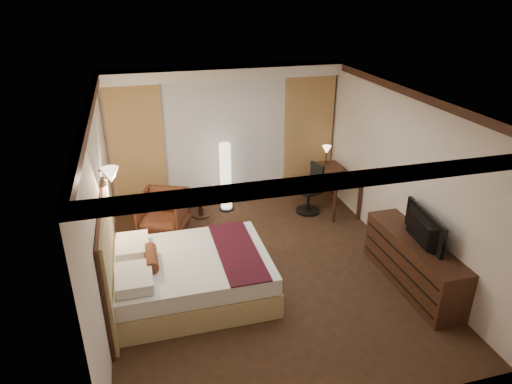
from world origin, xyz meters
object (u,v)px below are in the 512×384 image
object	(u,v)px
floor_lamp	(226,177)
office_chair	(309,189)
bed	(193,276)
armchair	(163,210)
television	(418,222)
desk	(334,190)
side_table	(201,204)
dresser	(413,263)

from	to	relation	value
floor_lamp	office_chair	distance (m)	1.61
bed	armchair	world-z (taller)	armchair
bed	television	size ratio (longest dim) A/B	2.05
bed	office_chair	size ratio (longest dim) A/B	2.20
floor_lamp	desk	size ratio (longest dim) A/B	1.09
armchair	side_table	bearing A→B (deg)	50.15
bed	floor_lamp	world-z (taller)	floor_lamp
bed	side_table	bearing A→B (deg)	78.77
armchair	dresser	world-z (taller)	armchair
office_chair	television	distance (m)	2.74
floor_lamp	office_chair	bearing A→B (deg)	-19.24
desk	office_chair	size ratio (longest dim) A/B	1.29
dresser	television	distance (m)	0.68
side_table	floor_lamp	size ratio (longest dim) A/B	0.36
armchair	dresser	bearing A→B (deg)	-14.53
bed	desk	distance (m)	3.70
armchair	dresser	distance (m)	4.27
office_chair	dresser	xyz separation A→B (m)	(0.61, -2.62, -0.11)
armchair	desk	xyz separation A→B (m)	(3.32, 0.05, -0.03)
floor_lamp	television	world-z (taller)	floor_lamp
armchair	television	world-z (taller)	television
dresser	side_table	bearing A→B (deg)	131.55
television	armchair	bearing A→B (deg)	58.65
armchair	desk	size ratio (longest dim) A/B	0.64
dresser	television	size ratio (longest dim) A/B	1.87
armchair	dresser	xyz separation A→B (m)	(3.37, -2.62, -0.02)
armchair	office_chair	bearing A→B (deg)	23.30
television	side_table	bearing A→B (deg)	47.96
side_table	television	distance (m)	4.05
dresser	television	world-z (taller)	television
office_chair	desk	bearing A→B (deg)	-11.84
side_table	office_chair	size ratio (longest dim) A/B	0.51
dresser	office_chair	bearing A→B (deg)	103.04
bed	side_table	xyz separation A→B (m)	(0.47, 2.38, -0.06)
armchair	floor_lamp	size ratio (longest dim) A/B	0.59
side_table	dresser	bearing A→B (deg)	-48.45
armchair	desk	bearing A→B (deg)	24.16
office_chair	television	xyz separation A→B (m)	(0.58, -2.62, 0.57)
bed	dresser	bearing A→B (deg)	-11.05
bed	floor_lamp	size ratio (longest dim) A/B	1.56
bed	desk	xyz separation A→B (m)	(3.07, 2.06, 0.06)
bed	television	bearing A→B (deg)	-11.15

